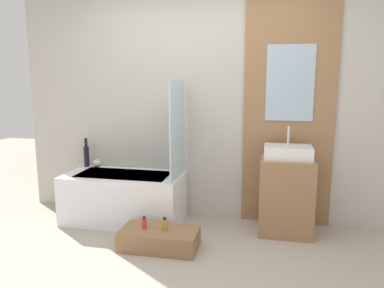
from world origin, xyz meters
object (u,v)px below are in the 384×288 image
at_px(sink, 288,152).
at_px(vase_round_light, 97,163).
at_px(wooden_step_bench, 159,239).
at_px(vase_tall_dark, 86,155).
at_px(bottle_soap_primary, 144,223).
at_px(bottle_soap_secondary, 165,224).
at_px(bathtub, 124,197).

xyz_separation_m(sink, vase_round_light, (-2.16, 0.16, -0.26)).
xyz_separation_m(wooden_step_bench, sink, (1.16, 0.64, 0.75)).
height_order(vase_tall_dark, bottle_soap_primary, vase_tall_dark).
bearing_deg(bottle_soap_secondary, bottle_soap_primary, 180.00).
relative_size(wooden_step_bench, bottle_soap_secondary, 5.76).
xyz_separation_m(bathtub, vase_round_light, (-0.43, 0.23, 0.31)).
relative_size(bathtub, sink, 2.74).
relative_size(sink, bottle_soap_secondary, 3.76).
bearing_deg(vase_round_light, bathtub, -28.22).
xyz_separation_m(sink, vase_tall_dark, (-2.29, 0.18, -0.17)).
xyz_separation_m(bathtub, wooden_step_bench, (0.58, -0.58, -0.18)).
bearing_deg(wooden_step_bench, sink, 29.13).
height_order(vase_round_light, bottle_soap_secondary, vase_round_light).
bearing_deg(bottle_soap_secondary, wooden_step_bench, 180.00).
relative_size(bathtub, vase_tall_dark, 3.79).
relative_size(sink, vase_round_light, 4.92).
xyz_separation_m(wooden_step_bench, bottle_soap_secondary, (0.05, 0.00, 0.15)).
distance_m(bathtub, vase_round_light, 0.58).
xyz_separation_m(vase_round_light, bottle_soap_primary, (0.86, -0.81, -0.34)).
height_order(wooden_step_bench, bottle_soap_primary, bottle_soap_primary).
height_order(vase_tall_dark, vase_round_light, vase_tall_dark).
xyz_separation_m(vase_tall_dark, vase_round_light, (0.13, -0.02, -0.09)).
xyz_separation_m(bottle_soap_primary, bottle_soap_secondary, (0.20, 0.00, 0.00)).
height_order(wooden_step_bench, sink, sink).
height_order(wooden_step_bench, vase_tall_dark, vase_tall_dark).
distance_m(sink, vase_tall_dark, 2.31).
relative_size(bathtub, bottle_soap_primary, 10.70).
bearing_deg(bottle_soap_primary, sink, 26.37).
relative_size(bathtub, bottle_soap_secondary, 10.31).
relative_size(bathtub, wooden_step_bench, 1.79).
bearing_deg(vase_tall_dark, vase_round_light, -7.12).
relative_size(sink, bottle_soap_primary, 3.90).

